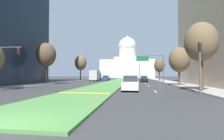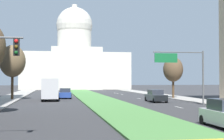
{
  "view_description": "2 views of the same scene",
  "coord_description": "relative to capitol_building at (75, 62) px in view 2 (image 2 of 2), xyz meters",
  "views": [
    {
      "loc": [
        4.8,
        -4.96,
        1.9
      ],
      "look_at": [
        -2.64,
        50.21,
        3.49
      ],
      "focal_mm": 26.86,
      "sensor_mm": 36.0,
      "label": 1
    },
    {
      "loc": [
        -6.3,
        -4.43,
        3.02
      ],
      "look_at": [
        1.13,
        39.73,
        4.32
      ],
      "focal_mm": 54.15,
      "sensor_mm": 36.0,
      "label": 2
    }
  ],
  "objects": [
    {
      "name": "sedan_midblock",
      "position": [
        7.23,
        -68.45,
        -8.12
      ],
      "size": [
        1.96,
        4.72,
        1.65
      ],
      "color": "#4C5156",
      "rests_on": "ground_plane"
    },
    {
      "name": "street_tree_left_far",
      "position": [
        -12.63,
        -60.81,
        -3.13
      ],
      "size": [
        3.85,
        3.85,
        8.21
      ],
      "color": "#4C3823",
      "rests_on": "ground_plane"
    },
    {
      "name": "lane_dashes_right",
      "position": [
        7.15,
        -63.14,
        -8.9
      ],
      "size": [
        0.16,
        59.29,
        0.01
      ],
      "color": "silver",
      "rests_on": "ground_plane"
    },
    {
      "name": "sidewalk_right",
      "position": [
        13.53,
        -64.77,
        -8.83
      ],
      "size": [
        4.0,
        98.38,
        0.15
      ],
      "primitive_type": "cube",
      "color": "#9E9991",
      "rests_on": "ground_plane"
    },
    {
      "name": "ground_plane",
      "position": [
        0.0,
        -53.84,
        -8.9
      ],
      "size": [
        260.0,
        260.0,
        0.0
      ],
      "primitive_type": "plane",
      "color": "#333335"
    },
    {
      "name": "sidewalk_left",
      "position": [
        -13.53,
        -64.77,
        -8.83
      ],
      "size": [
        4.0,
        98.38,
        0.15
      ],
      "primitive_type": "cube",
      "color": "#9E9991",
      "rests_on": "ground_plane"
    },
    {
      "name": "overhead_guide_sign",
      "position": [
        8.84,
        -74.77,
        -4.22
      ],
      "size": [
        6.31,
        0.2,
        6.5
      ],
      "color": "#515456",
      "rests_on": "ground_plane"
    },
    {
      "name": "street_tree_right_far",
      "position": [
        12.28,
        -61.41,
        -4.24
      ],
      "size": [
        3.17,
        3.17,
        6.68
      ],
      "color": "#4C3823",
      "rests_on": "ground_plane"
    },
    {
      "name": "sedan_distant",
      "position": [
        -4.7,
        -58.0,
        -8.12
      ],
      "size": [
        2.19,
        4.47,
        1.67
      ],
      "color": "navy",
      "rests_on": "ground_plane"
    },
    {
      "name": "grass_median",
      "position": [
        0.0,
        -59.31,
        -8.83
      ],
      "size": [
        5.52,
        98.38,
        0.14
      ],
      "primitive_type": "cube",
      "color": "#4C8442",
      "rests_on": "ground_plane"
    },
    {
      "name": "box_truck_delivery",
      "position": [
        -7.01,
        -63.65,
        -7.23
      ],
      "size": [
        2.4,
        6.4,
        3.2
      ],
      "color": "brown",
      "rests_on": "ground_plane"
    },
    {
      "name": "capitol_building",
      "position": [
        0.0,
        0.0,
        0.0
      ],
      "size": [
        34.26,
        25.97,
        28.37
      ],
      "color": "beige",
      "rests_on": "ground_plane"
    }
  ]
}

